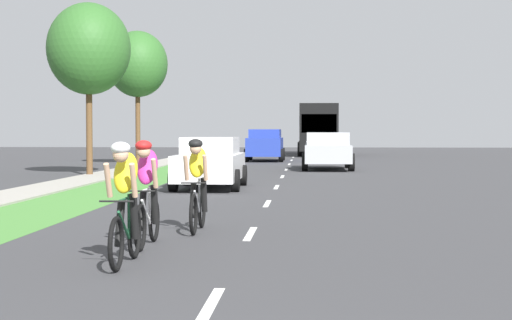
# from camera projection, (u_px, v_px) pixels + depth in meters

# --- Properties ---
(ground_plane) EXTENTS (120.00, 120.00, 0.00)m
(ground_plane) POSITION_uv_depth(u_px,v_px,m) (275.00, 190.00, 23.48)
(ground_plane) COLOR #38383A
(grass_verge) EXTENTS (2.26, 70.00, 0.01)m
(grass_verge) POSITION_uv_depth(u_px,v_px,m) (112.00, 189.00, 23.79)
(grass_verge) COLOR #478438
(grass_verge) RESTS_ON ground_plane
(sidewalk_concrete) EXTENTS (1.67, 70.00, 0.10)m
(sidewalk_concrete) POSITION_uv_depth(u_px,v_px,m) (46.00, 189.00, 23.91)
(sidewalk_concrete) COLOR #9E998E
(sidewalk_concrete) RESTS_ON ground_plane
(lane_markings_center) EXTENTS (0.12, 52.20, 0.01)m
(lane_markings_center) POSITION_uv_depth(u_px,v_px,m) (280.00, 181.00, 27.47)
(lane_markings_center) COLOR white
(lane_markings_center) RESTS_ON ground_plane
(cyclist_lead) EXTENTS (0.42, 1.72, 1.58)m
(cyclist_lead) POSITION_uv_depth(u_px,v_px,m) (125.00, 202.00, 10.31)
(cyclist_lead) COLOR black
(cyclist_lead) RESTS_ON ground_plane
(cyclist_trailing) EXTENTS (0.42, 1.72, 1.58)m
(cyclist_trailing) POSITION_uv_depth(u_px,v_px,m) (147.00, 192.00, 11.97)
(cyclist_trailing) COLOR black
(cyclist_trailing) RESTS_ON ground_plane
(cyclist_distant) EXTENTS (0.42, 1.72, 1.58)m
(cyclist_distant) POSITION_uv_depth(u_px,v_px,m) (198.00, 184.00, 13.76)
(cyclist_distant) COLOR black
(cyclist_distant) RESTS_ON ground_plane
(sedan_white) EXTENTS (1.98, 4.30, 1.52)m
(sedan_white) POSITION_uv_depth(u_px,v_px,m) (210.00, 162.00, 24.14)
(sedan_white) COLOR silver
(sedan_white) RESTS_ON ground_plane
(pickup_silver) EXTENTS (2.22, 5.10, 1.64)m
(pickup_silver) POSITION_uv_depth(u_px,v_px,m) (327.00, 151.00, 35.71)
(pickup_silver) COLOR #A5A8AD
(pickup_silver) RESTS_ON ground_plane
(suv_blue) EXTENTS (2.15, 4.70, 1.79)m
(suv_blue) POSITION_uv_depth(u_px,v_px,m) (265.00, 144.00, 45.87)
(suv_blue) COLOR #23389E
(suv_blue) RESTS_ON ground_plane
(bus_black) EXTENTS (2.78, 11.60, 3.48)m
(bus_black) POSITION_uv_depth(u_px,v_px,m) (318.00, 127.00, 57.52)
(bus_black) COLOR black
(bus_black) RESTS_ON ground_plane
(street_tree_near) EXTENTS (3.17, 3.17, 6.57)m
(street_tree_near) POSITION_uv_depth(u_px,v_px,m) (89.00, 49.00, 30.79)
(street_tree_near) COLOR brown
(street_tree_near) RESTS_ON ground_plane
(street_tree_far) EXTENTS (3.01, 3.01, 6.71)m
(street_tree_far) POSITION_uv_depth(u_px,v_px,m) (138.00, 64.00, 40.65)
(street_tree_far) COLOR brown
(street_tree_far) RESTS_ON ground_plane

